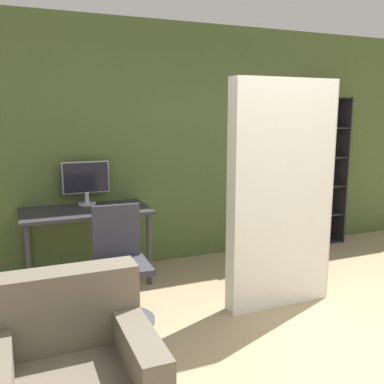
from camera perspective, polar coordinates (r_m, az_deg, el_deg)
The scene contains 7 objects.
wall_back at distance 5.06m, azimuth 1.54°, elevation 6.39°, with size 8.00×0.06×2.70m.
desk at distance 4.40m, azimuth -13.95°, elevation -3.56°, with size 1.25×0.68×0.77m.
monitor at distance 4.56m, azimuth -13.95°, elevation 1.54°, with size 0.48×0.18×0.45m.
office_chair at distance 3.62m, azimuth -9.47°, elevation -10.89°, with size 0.52×0.52×0.96m.
bookshelf at distance 5.75m, azimuth 15.46°, elevation 1.87°, with size 0.78×0.26×1.91m.
mattress_near at distance 3.81m, azimuth 11.87°, elevation -0.48°, with size 0.99×0.17×2.00m.
armchair at distance 2.53m, azimuth -15.91°, elevation -23.17°, with size 0.85×0.80×0.85m.
Camera 1 is at (-2.06, -1.72, 1.71)m, focal length 40.00 mm.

